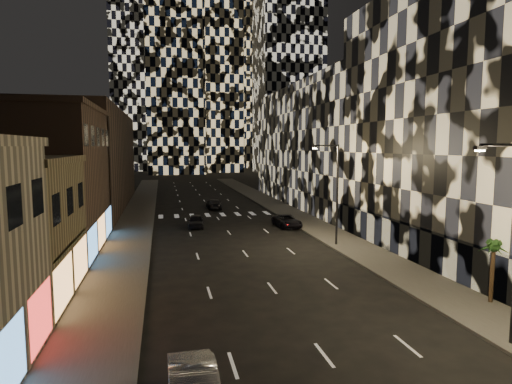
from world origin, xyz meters
name	(u,v)px	position (x,y,z in m)	size (l,w,h in m)	color
sidewalk_left	(137,217)	(-10.00, 50.00, 0.07)	(4.00, 120.00, 0.15)	#47443F
sidewalk_right	(288,212)	(10.00, 50.00, 0.07)	(4.00, 120.00, 0.15)	#47443F
curb_left	(154,216)	(-7.90, 50.00, 0.07)	(0.20, 120.00, 0.15)	#4C4C47
curb_right	(273,212)	(7.90, 50.00, 0.07)	(0.20, 120.00, 0.15)	#4C4C47
retail_brown	(38,182)	(-17.00, 33.50, 6.00)	(10.00, 15.00, 12.00)	#4E382C
retail_filler_left	(89,160)	(-17.00, 60.00, 7.00)	(10.00, 40.00, 14.00)	#4E382C
midrise_right	(497,121)	(20.00, 24.50, 11.00)	(16.00, 25.00, 22.00)	#232326
midrise_base	(407,241)	(12.30, 24.50, 1.50)	(0.60, 25.00, 3.00)	#383838
midrise_filler_right	(337,146)	(20.00, 57.00, 9.00)	(16.00, 40.00, 18.00)	#232326
tower_right_mid	(288,21)	(35.00, 135.00, 50.00)	(20.00, 20.00, 100.00)	black
tower_left_back	(144,9)	(-12.00, 165.00, 60.00)	(24.00, 24.00, 120.00)	black
tower_center_low	(174,27)	(-2.00, 140.00, 47.50)	(18.00, 18.00, 95.00)	black
streetlight_far	(335,187)	(8.35, 30.00, 5.35)	(2.55, 0.25, 9.00)	black
car_dark_midlane	(196,221)	(-3.15, 41.64, 0.70)	(1.66, 4.14, 1.41)	black
car_dark_oncoming	(214,204)	(0.50, 55.34, 0.70)	(1.95, 4.79, 1.39)	black
car_dark_rightlane	(287,221)	(6.81, 39.70, 0.68)	(2.27, 4.92, 1.37)	black
palm_tree	(494,251)	(11.50, 14.59, 3.13)	(1.82, 1.84, 3.61)	#47331E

